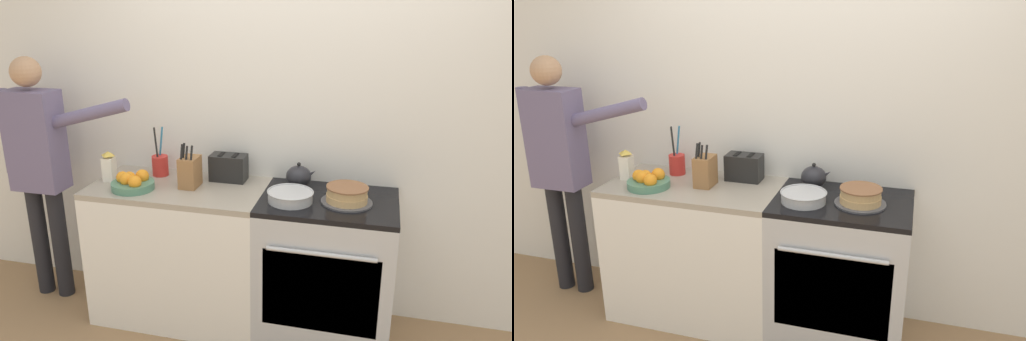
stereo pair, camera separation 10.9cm
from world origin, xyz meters
TOP-DOWN VIEW (x-y plane):
  - wall_back at (0.00, 0.61)m, footprint 8.00×0.04m
  - counter_cabinet at (-0.66, 0.29)m, footprint 1.08×0.59m
  - stove_range at (0.27, 0.29)m, footprint 0.78×0.62m
  - layer_cake at (0.37, 0.27)m, footprint 0.29×0.29m
  - tea_kettle at (0.06, 0.46)m, footprint 0.19×0.16m
  - mixing_bowl at (0.06, 0.21)m, footprint 0.27×0.27m
  - knife_block at (-0.58, 0.30)m, footprint 0.10×0.15m
  - utensil_crock at (-0.85, 0.45)m, footprint 0.10×0.10m
  - fruit_bowl at (-0.91, 0.17)m, footprint 0.26×0.26m
  - toaster at (-0.39, 0.47)m, footprint 0.24×0.13m
  - milk_carton at (-1.11, 0.27)m, footprint 0.07×0.07m
  - person_baker at (-1.63, 0.29)m, footprint 0.94×0.20m

SIDE VIEW (x-z plane):
  - counter_cabinet at x=-0.66m, z-range 0.00..0.90m
  - stove_range at x=0.27m, z-range 0.00..0.90m
  - mixing_bowl at x=0.06m, z-range 0.90..0.97m
  - fruit_bowl at x=-0.91m, z-range 0.89..1.00m
  - layer_cake at x=0.37m, z-range 0.90..1.00m
  - tea_kettle at x=0.06m, z-range 0.89..1.05m
  - utensil_crock at x=-0.85m, z-range 0.81..1.13m
  - toaster at x=-0.39m, z-range 0.90..1.07m
  - milk_carton at x=-1.11m, z-range 0.90..1.09m
  - person_baker at x=-1.63m, z-range 0.16..1.83m
  - knife_block at x=-0.58m, z-range 0.86..1.14m
  - wall_back at x=0.00m, z-range 0.00..2.60m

